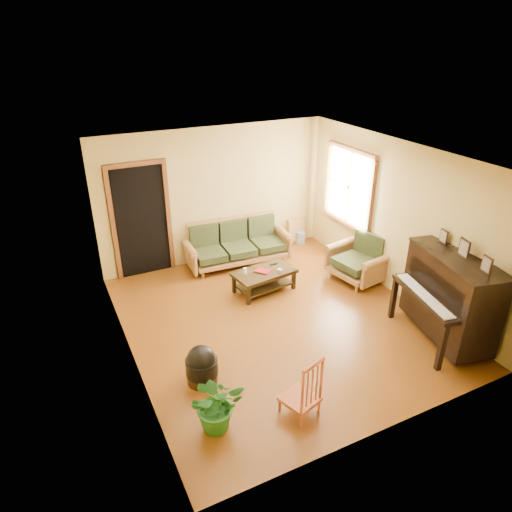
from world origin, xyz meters
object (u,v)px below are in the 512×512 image
coffee_table (264,281)px  red_chair (301,385)px  piano (450,298)px  footstool (202,369)px  armchair (358,257)px  sofa (238,243)px  ceramic_crock (301,237)px  potted_plant (217,404)px

coffee_table → red_chair: red_chair is taller
piano → footstool: (-3.56, 0.67, -0.47)m
armchair → red_chair: 3.50m
sofa → ceramic_crock: size_ratio=7.94×
potted_plant → red_chair: bearing=-13.0°
red_chair → potted_plant: size_ratio=1.21×
footstool → red_chair: (0.86, -1.02, 0.22)m
coffee_table → piano: bearing=-53.1°
coffee_table → ceramic_crock: coffee_table is taller
piano → red_chair: piano is taller
coffee_table → sofa: bearing=88.6°
piano → red_chair: size_ratio=1.81×
piano → red_chair: bearing=-159.7°
armchair → potted_plant: bearing=-159.5°
ceramic_crock → footstool: bearing=-137.2°
sofa → red_chair: sofa is taller
armchair → ceramic_crock: armchair is taller
armchair → footstool: size_ratio=2.21×
coffee_table → armchair: armchair is taller
piano → footstool: piano is taller
coffee_table → potted_plant: 3.14m
sofa → coffee_table: (-0.03, -1.16, -0.23)m
armchair → footstool: bearing=-169.4°
sofa → armchair: 2.28m
ceramic_crock → piano: bearing=-87.5°
footstool → ceramic_crock: 4.64m
coffee_table → piano: (1.79, -2.38, 0.47)m
ceramic_crock → potted_plant: 5.29m
footstool → potted_plant: (-0.11, -0.80, 0.15)m
footstool → potted_plant: size_ratio=0.61×
armchair → piano: bearing=-97.1°
red_chair → potted_plant: bearing=149.0°
armchair → ceramic_crock: bearing=81.9°
footstool → potted_plant: potted_plant is taller
coffee_table → ceramic_crock: size_ratio=4.25×
armchair → piano: (0.10, -1.98, 0.20)m
potted_plant → piano: bearing=2.0°
sofa → coffee_table: sofa is taller
armchair → potted_plant: (-3.57, -2.11, -0.12)m
sofa → red_chair: bearing=-100.8°
footstool → red_chair: size_ratio=0.50×
coffee_table → footstool: (-1.78, -1.71, 0.01)m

